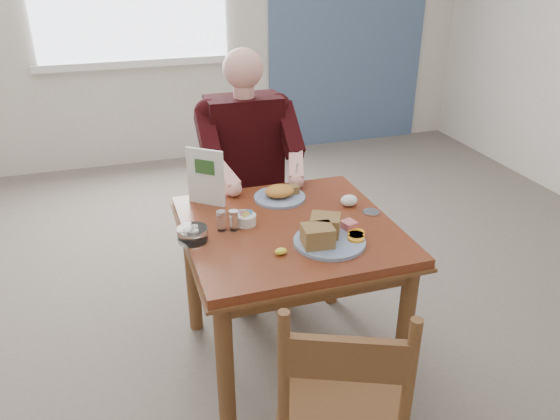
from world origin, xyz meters
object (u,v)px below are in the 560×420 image
object	(u,v)px
diner	(248,158)
far_plate	(280,194)
chair_near	(341,407)
table	(289,247)
chair_far	(246,206)
near_plate	(327,235)

from	to	relation	value
diner	far_plate	xyz separation A→B (m)	(0.05, -0.43, -0.04)
chair_near	diner	size ratio (longest dim) A/B	0.69
table	chair_far	size ratio (longest dim) A/B	0.97
table	far_plate	bearing A→B (deg)	80.22
chair_near	diner	world-z (taller)	diner
chair_near	diner	bearing A→B (deg)	86.80
diner	far_plate	distance (m)	0.44
chair_near	near_plate	size ratio (longest dim) A/B	2.67
chair_far	far_plate	xyz separation A→B (m)	(0.05, -0.52, 0.30)
near_plate	chair_far	bearing A→B (deg)	95.49
chair_far	near_plate	distance (m)	1.04
near_plate	far_plate	world-z (taller)	near_plate
far_plate	chair_near	bearing A→B (deg)	-97.01
diner	chair_far	bearing A→B (deg)	90.01
chair_near	near_plate	distance (m)	0.70
chair_near	far_plate	bearing A→B (deg)	82.99
diner	near_plate	size ratio (longest dim) A/B	3.89
chair_near	diner	xyz separation A→B (m)	(0.08, 1.50, 0.33)
chair_far	near_plate	size ratio (longest dim) A/B	2.67
table	near_plate	bearing A→B (deg)	-63.80
table	diner	size ratio (longest dim) A/B	0.66
far_plate	near_plate	bearing A→B (deg)	-84.21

